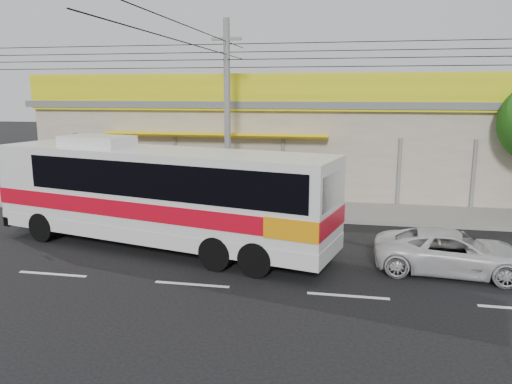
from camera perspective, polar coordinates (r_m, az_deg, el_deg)
ground at (r=15.56m, az=-4.47°, el=-7.11°), size 120.00×120.00×0.00m
sidewalk at (r=21.16m, az=-0.23°, el=-1.84°), size 30.00×3.20×0.15m
lane_markings at (r=13.31m, az=-7.32°, el=-10.45°), size 50.00×0.12×0.01m
storefront_building at (r=26.19m, az=2.07°, el=5.66°), size 22.60×9.20×5.70m
coach_bus at (r=15.89m, az=-10.58°, el=0.13°), size 11.62×5.09×3.51m
motorbike_red at (r=21.10m, az=-12.55°, el=-0.42°), size 2.20×1.13×1.10m
motorbike_dark at (r=21.51m, az=-15.21°, el=-0.29°), size 1.93×0.83×1.12m
white_car at (r=14.88m, az=21.57°, el=-6.41°), size 4.36×2.29×1.17m
utility_pole at (r=19.68m, az=-3.38°, el=15.41°), size 34.00×14.00×7.64m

